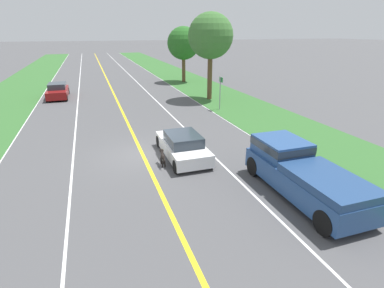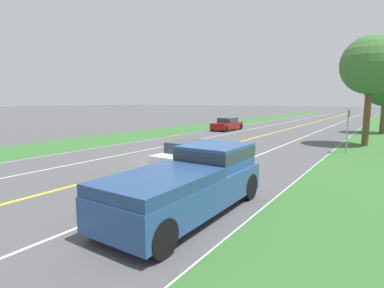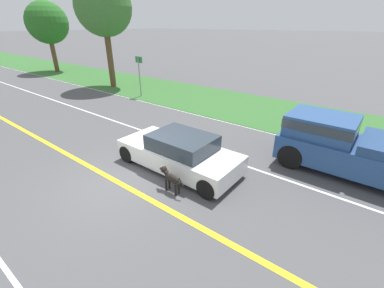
{
  "view_description": "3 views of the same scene",
  "coord_description": "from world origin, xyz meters",
  "px_view_note": "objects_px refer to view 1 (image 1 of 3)",
  "views": [
    {
      "loc": [
        -2.22,
        -14.74,
        6.18
      ],
      "look_at": [
        2.22,
        -1.64,
        0.93
      ],
      "focal_mm": 28.0,
      "sensor_mm": 36.0,
      "label": 1
    },
    {
      "loc": [
        9.99,
        -12.98,
        3.21
      ],
      "look_at": [
        2.04,
        -1.04,
        1.17
      ],
      "focal_mm": 28.0,
      "sensor_mm": 36.0,
      "label": 2
    },
    {
      "loc": [
        -4.04,
        -6.14,
        4.67
      ],
      "look_at": [
        1.83,
        -1.55,
        1.16
      ],
      "focal_mm": 24.0,
      "sensor_mm": 36.0,
      "label": 3
    }
  ],
  "objects_px": {
    "oncoming_car": "(58,91)",
    "street_sign": "(220,89)",
    "dog": "(163,156)",
    "roadside_tree_right_near": "(211,36)",
    "ego_car": "(183,146)",
    "roadside_tree_right_far": "(183,43)",
    "pickup_truck": "(301,171)"
  },
  "relations": [
    {
      "from": "oncoming_car",
      "to": "street_sign",
      "type": "relative_size",
      "value": 1.67
    },
    {
      "from": "dog",
      "to": "roadside_tree_right_near",
      "type": "height_order",
      "value": "roadside_tree_right_near"
    },
    {
      "from": "ego_car",
      "to": "dog",
      "type": "bearing_deg",
      "value": -151.11
    },
    {
      "from": "ego_car",
      "to": "oncoming_car",
      "type": "relative_size",
      "value": 0.97
    },
    {
      "from": "dog",
      "to": "roadside_tree_right_far",
      "type": "height_order",
      "value": "roadside_tree_right_far"
    },
    {
      "from": "ego_car",
      "to": "roadside_tree_right_near",
      "type": "bearing_deg",
      "value": 62.6
    },
    {
      "from": "ego_car",
      "to": "street_sign",
      "type": "xyz_separation_m",
      "value": [
        5.86,
        8.56,
        1.1
      ]
    },
    {
      "from": "ego_car",
      "to": "street_sign",
      "type": "bearing_deg",
      "value": 55.61
    },
    {
      "from": "oncoming_car",
      "to": "roadside_tree_right_far",
      "type": "height_order",
      "value": "roadside_tree_right_far"
    },
    {
      "from": "dog",
      "to": "roadside_tree_right_near",
      "type": "bearing_deg",
      "value": 64.84
    },
    {
      "from": "street_sign",
      "to": "roadside_tree_right_far",
      "type": "bearing_deg",
      "value": 84.34
    },
    {
      "from": "roadside_tree_right_far",
      "to": "street_sign",
      "type": "bearing_deg",
      "value": -95.66
    },
    {
      "from": "dog",
      "to": "roadside_tree_right_far",
      "type": "distance_m",
      "value": 25.94
    },
    {
      "from": "ego_car",
      "to": "street_sign",
      "type": "distance_m",
      "value": 10.44
    },
    {
      "from": "dog",
      "to": "street_sign",
      "type": "height_order",
      "value": "street_sign"
    },
    {
      "from": "dog",
      "to": "oncoming_car",
      "type": "xyz_separation_m",
      "value": [
        -6.03,
        18.72,
        0.18
      ]
    },
    {
      "from": "ego_car",
      "to": "dog",
      "type": "xyz_separation_m",
      "value": [
        -1.23,
        -0.68,
        -0.13
      ]
    },
    {
      "from": "roadside_tree_right_near",
      "to": "roadside_tree_right_far",
      "type": "xyz_separation_m",
      "value": [
        0.75,
        10.74,
        -1.0
      ]
    },
    {
      "from": "ego_car",
      "to": "dog",
      "type": "relative_size",
      "value": 4.27
    },
    {
      "from": "street_sign",
      "to": "ego_car",
      "type": "bearing_deg",
      "value": -124.39
    },
    {
      "from": "dog",
      "to": "oncoming_car",
      "type": "bearing_deg",
      "value": 112.96
    },
    {
      "from": "ego_car",
      "to": "dog",
      "type": "distance_m",
      "value": 1.41
    },
    {
      "from": "pickup_truck",
      "to": "roadside_tree_right_near",
      "type": "distance_m",
      "value": 18.64
    },
    {
      "from": "ego_car",
      "to": "oncoming_car",
      "type": "distance_m",
      "value": 19.45
    },
    {
      "from": "ego_car",
      "to": "roadside_tree_right_near",
      "type": "xyz_separation_m",
      "value": [
        6.58,
        12.7,
        5.1
      ]
    },
    {
      "from": "ego_car",
      "to": "roadside_tree_right_far",
      "type": "distance_m",
      "value": 24.9
    },
    {
      "from": "roadside_tree_right_near",
      "to": "roadside_tree_right_far",
      "type": "height_order",
      "value": "roadside_tree_right_near"
    },
    {
      "from": "oncoming_car",
      "to": "dog",
      "type": "bearing_deg",
      "value": 107.84
    },
    {
      "from": "oncoming_car",
      "to": "roadside_tree_right_near",
      "type": "distance_m",
      "value": 15.67
    },
    {
      "from": "dog",
      "to": "roadside_tree_right_far",
      "type": "bearing_deg",
      "value": 75.57
    },
    {
      "from": "ego_car",
      "to": "oncoming_car",
      "type": "height_order",
      "value": "oncoming_car"
    },
    {
      "from": "roadside_tree_right_near",
      "to": "roadside_tree_right_far",
      "type": "distance_m",
      "value": 10.81
    }
  ]
}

